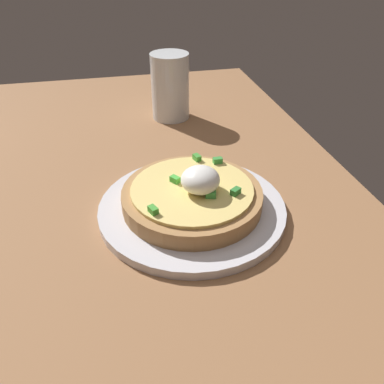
{
  "coord_description": "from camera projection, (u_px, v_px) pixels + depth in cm",
  "views": [
    {
      "loc": [
        -44.31,
        -4.9,
        35.22
      ],
      "look_at": [
        -3.55,
        -13.87,
        6.58
      ],
      "focal_mm": 36.54,
      "sensor_mm": 36.0,
      "label": 1
    }
  ],
  "objects": [
    {
      "name": "dining_table",
      "position": [
        88.0,
        219.0,
        0.54
      ],
      "size": [
        111.52,
        79.87,
        3.36
      ],
      "primitive_type": "cube",
      "color": "#946642",
      "rests_on": "ground"
    },
    {
      "name": "cup_near",
      "position": [
        170.0,
        90.0,
        0.75
      ],
      "size": [
        7.28,
        7.28,
        12.41
      ],
      "color": "silver",
      "rests_on": "dining_table"
    },
    {
      "name": "plate",
      "position": [
        192.0,
        208.0,
        0.52
      ],
      "size": [
        24.72,
        24.72,
        1.22
      ],
      "primitive_type": "cylinder",
      "color": "silver",
      "rests_on": "dining_table"
    },
    {
      "name": "pizza",
      "position": [
        193.0,
        195.0,
        0.51
      ],
      "size": [
        18.32,
        18.32,
        5.98
      ],
      "color": "#AC7D4B",
      "rests_on": "plate"
    }
  ]
}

